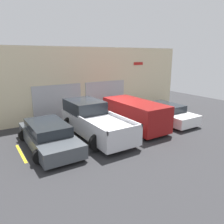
{
  "coord_description": "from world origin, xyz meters",
  "views": [
    {
      "loc": [
        -6.65,
        -10.95,
        4.35
      ],
      "look_at": [
        0.0,
        -0.52,
        1.1
      ],
      "focal_mm": 35.0,
      "sensor_mm": 36.0,
      "label": 1
    }
  ],
  "objects_px": {
    "pickup_truck": "(94,121)",
    "sedan_white": "(165,113)",
    "sedan_side": "(135,114)",
    "van_right": "(48,136)"
  },
  "relations": [
    {
      "from": "pickup_truck",
      "to": "van_right",
      "type": "xyz_separation_m",
      "value": [
        -2.62,
        -0.3,
        -0.25
      ]
    },
    {
      "from": "pickup_truck",
      "to": "sedan_white",
      "type": "distance_m",
      "value": 5.25
    },
    {
      "from": "sedan_white",
      "to": "pickup_truck",
      "type": "bearing_deg",
      "value": 176.62
    },
    {
      "from": "pickup_truck",
      "to": "van_right",
      "type": "distance_m",
      "value": 2.65
    },
    {
      "from": "sedan_white",
      "to": "van_right",
      "type": "bearing_deg",
      "value": 179.96
    },
    {
      "from": "pickup_truck",
      "to": "sedan_side",
      "type": "relative_size",
      "value": 1.22
    },
    {
      "from": "pickup_truck",
      "to": "sedan_white",
      "type": "relative_size",
      "value": 1.25
    },
    {
      "from": "sedan_side",
      "to": "pickup_truck",
      "type": "bearing_deg",
      "value": 172.82
    },
    {
      "from": "pickup_truck",
      "to": "sedan_white",
      "type": "xyz_separation_m",
      "value": [
        5.24,
        -0.31,
        -0.27
      ]
    },
    {
      "from": "sedan_white",
      "to": "van_right",
      "type": "xyz_separation_m",
      "value": [
        -7.86,
        0.01,
        0.01
      ]
    }
  ]
}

